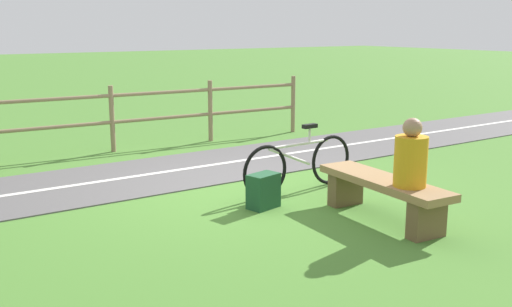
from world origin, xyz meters
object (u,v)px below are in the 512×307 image
object	(u,v)px
person_seated	(411,158)
bicycle	(299,164)
bench	(383,191)
backpack	(263,191)

from	to	relation	value
person_seated	bicycle	size ratio (longest dim) A/B	0.40
person_seated	bench	bearing A→B (deg)	-0.00
backpack	person_seated	bearing A→B (deg)	-150.52
person_seated	backpack	size ratio (longest dim) A/B	1.74
bench	person_seated	xyz separation A→B (m)	(-0.38, 0.02, 0.44)
bicycle	backpack	world-z (taller)	bicycle
bench	backpack	bearing A→B (deg)	41.95
person_seated	backpack	bearing A→B (deg)	33.13
bench	person_seated	world-z (taller)	person_seated
bicycle	backpack	size ratio (longest dim) A/B	4.34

